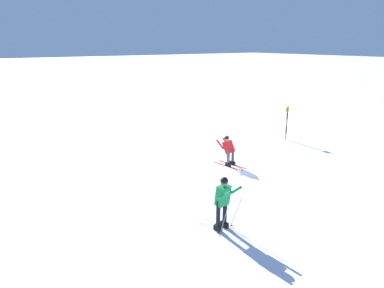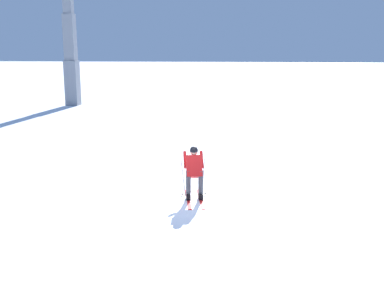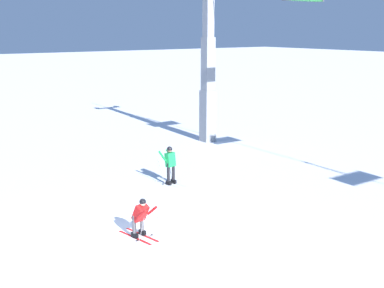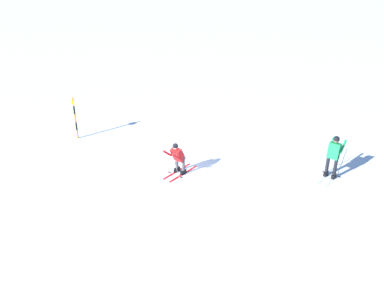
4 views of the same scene
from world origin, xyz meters
TOP-DOWN VIEW (x-y plane):
  - ground_plane at (0.00, 0.00)m, footprint 260.00×260.00m
  - skier_carving_main at (0.80, -0.11)m, footprint 1.70×0.82m
  - trail_marker_pole at (2.25, -5.87)m, footprint 0.07×0.28m
  - skier_distant_uphill at (-3.66, 3.98)m, footprint 1.74×0.78m

SIDE VIEW (x-z plane):
  - ground_plane at x=0.00m, z-range 0.00..0.00m
  - skier_carving_main at x=0.80m, z-range 0.03..1.55m
  - skier_distant_uphill at x=-3.66m, z-range 0.13..1.91m
  - trail_marker_pole at x=2.25m, z-range 0.08..2.12m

